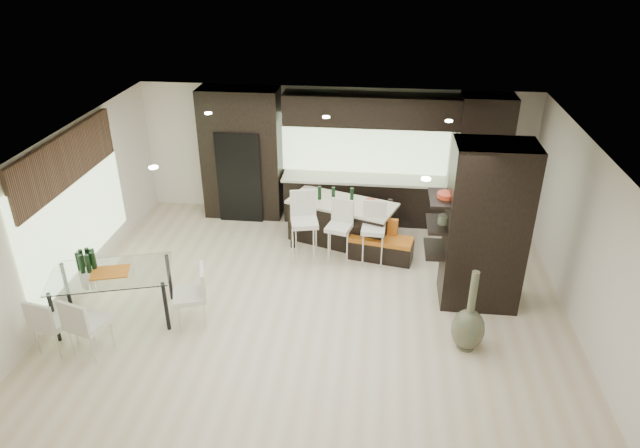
# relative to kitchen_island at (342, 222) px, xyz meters

# --- Properties ---
(ground) EXTENTS (8.00, 8.00, 0.00)m
(ground) POSITION_rel_kitchen_island_xyz_m (-0.25, -2.14, -0.42)
(ground) COLOR beige
(ground) RESTS_ON ground
(back_wall) EXTENTS (8.00, 0.02, 2.70)m
(back_wall) POSITION_rel_kitchen_island_xyz_m (-0.25, 1.36, 0.93)
(back_wall) COLOR white
(back_wall) RESTS_ON ground
(left_wall) EXTENTS (0.02, 7.00, 2.70)m
(left_wall) POSITION_rel_kitchen_island_xyz_m (-4.25, -2.14, 0.93)
(left_wall) COLOR white
(left_wall) RESTS_ON ground
(right_wall) EXTENTS (0.02, 7.00, 2.70)m
(right_wall) POSITION_rel_kitchen_island_xyz_m (3.75, -2.14, 0.93)
(right_wall) COLOR white
(right_wall) RESTS_ON ground
(ceiling) EXTENTS (8.00, 7.00, 0.02)m
(ceiling) POSITION_rel_kitchen_island_xyz_m (-0.25, -2.14, 2.28)
(ceiling) COLOR white
(ceiling) RESTS_ON ground
(window_left) EXTENTS (0.04, 3.20, 1.90)m
(window_left) POSITION_rel_kitchen_island_xyz_m (-4.21, -1.94, 0.93)
(window_left) COLOR #B2D199
(window_left) RESTS_ON left_wall
(window_back) EXTENTS (3.40, 0.04, 1.20)m
(window_back) POSITION_rel_kitchen_island_xyz_m (0.35, 1.32, 1.13)
(window_back) COLOR #B2D199
(window_back) RESTS_ON back_wall
(stone_accent) EXTENTS (0.08, 3.00, 0.80)m
(stone_accent) POSITION_rel_kitchen_island_xyz_m (-4.18, -1.94, 1.83)
(stone_accent) COLOR brown
(stone_accent) RESTS_ON left_wall
(ceiling_spots) EXTENTS (4.00, 3.00, 0.02)m
(ceiling_spots) POSITION_rel_kitchen_island_xyz_m (-0.25, -1.89, 2.26)
(ceiling_spots) COLOR white
(ceiling_spots) RESTS_ON ceiling
(back_cabinetry) EXTENTS (6.80, 0.68, 2.70)m
(back_cabinetry) POSITION_rel_kitchen_island_xyz_m (0.25, 1.03, 0.93)
(back_cabinetry) COLOR black
(back_cabinetry) RESTS_ON ground
(refrigerator) EXTENTS (0.90, 0.68, 1.90)m
(refrigerator) POSITION_rel_kitchen_island_xyz_m (-2.15, 0.98, 0.53)
(refrigerator) COLOR black
(refrigerator) RESTS_ON ground
(partition_column) EXTENTS (1.20, 0.80, 2.70)m
(partition_column) POSITION_rel_kitchen_island_xyz_m (2.35, -1.74, 0.93)
(partition_column) COLOR black
(partition_column) RESTS_ON ground
(kitchen_island) EXTENTS (2.19, 1.49, 0.84)m
(kitchen_island) POSITION_rel_kitchen_island_xyz_m (0.00, 0.00, 0.00)
(kitchen_island) COLOR black
(kitchen_island) RESTS_ON ground
(stool_left) EXTENTS (0.56, 0.56, 1.06)m
(stool_left) POSITION_rel_kitchen_island_xyz_m (-0.62, -0.77, 0.11)
(stool_left) COLOR silver
(stool_left) RESTS_ON ground
(stool_mid) EXTENTS (0.51, 0.51, 0.94)m
(stool_mid) POSITION_rel_kitchen_island_xyz_m (0.00, -0.74, 0.05)
(stool_mid) COLOR silver
(stool_mid) RESTS_ON ground
(stool_right) EXTENTS (0.44, 0.44, 0.94)m
(stool_right) POSITION_rel_kitchen_island_xyz_m (0.62, -0.74, 0.05)
(stool_right) COLOR silver
(stool_right) RESTS_ON ground
(bench) EXTENTS (1.22, 0.66, 0.44)m
(bench) POSITION_rel_kitchen_island_xyz_m (0.77, -0.58, -0.20)
(bench) COLOR black
(bench) RESTS_ON ground
(floor_vase) EXTENTS (0.59, 0.59, 1.29)m
(floor_vase) POSITION_rel_kitchen_island_xyz_m (2.05, -2.99, 0.23)
(floor_vase) COLOR #4C523B
(floor_vase) RESTS_ON ground
(dining_table) EXTENTS (1.95, 1.43, 0.84)m
(dining_table) POSITION_rel_kitchen_island_xyz_m (-3.28, -2.88, 0.00)
(dining_table) COLOR white
(dining_table) RESTS_ON ground
(chair_near) EXTENTS (0.61, 0.61, 0.90)m
(chair_near) POSITION_rel_kitchen_island_xyz_m (-3.28, -3.70, 0.03)
(chair_near) COLOR silver
(chair_near) RESTS_ON ground
(chair_far) EXTENTS (0.54, 0.54, 0.84)m
(chair_far) POSITION_rel_kitchen_island_xyz_m (-3.82, -3.68, 0.00)
(chair_far) COLOR silver
(chair_far) RESTS_ON ground
(chair_end) EXTENTS (0.62, 0.62, 0.89)m
(chair_end) POSITION_rel_kitchen_island_xyz_m (-2.08, -2.88, 0.03)
(chair_end) COLOR silver
(chair_end) RESTS_ON ground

